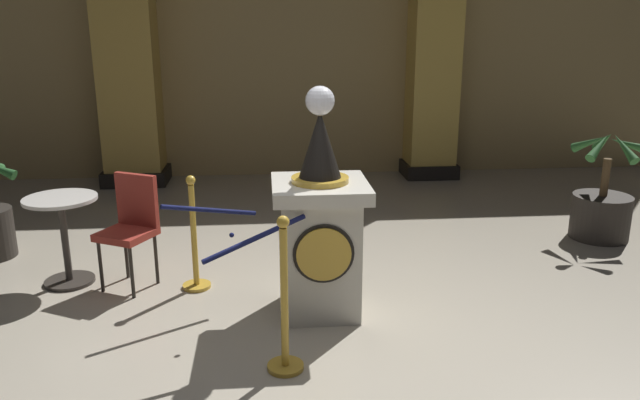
# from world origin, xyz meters

# --- Properties ---
(ground_plane) EXTENTS (11.94, 11.94, 0.00)m
(ground_plane) POSITION_xyz_m (0.00, 0.00, 0.00)
(ground_plane) COLOR #B2A893
(back_wall) EXTENTS (11.94, 0.16, 3.64)m
(back_wall) POSITION_xyz_m (0.00, 5.07, 1.82)
(back_wall) COLOR tan
(back_wall) RESTS_ON ground_plane
(pedestal_clock) EXTENTS (0.71, 0.71, 1.75)m
(pedestal_clock) POSITION_xyz_m (0.11, 0.42, 0.67)
(pedestal_clock) COLOR beige
(pedestal_clock) RESTS_ON ground_plane
(stanchion_near) EXTENTS (0.24, 0.24, 0.99)m
(stanchion_near) POSITION_xyz_m (-0.90, 0.95, 0.34)
(stanchion_near) COLOR gold
(stanchion_near) RESTS_ON ground_plane
(stanchion_far) EXTENTS (0.24, 0.24, 1.05)m
(stanchion_far) POSITION_xyz_m (-0.20, -0.41, 0.37)
(stanchion_far) COLOR gold
(stanchion_far) RESTS_ON ground_plane
(velvet_rope) EXTENTS (1.06, 1.07, 0.22)m
(velvet_rope) POSITION_xyz_m (-0.55, 0.27, 0.79)
(velvet_rope) COLOR #141947
(column_left) EXTENTS (0.91, 0.91, 3.49)m
(column_left) POSITION_xyz_m (-2.10, 4.75, 1.73)
(column_left) COLOR black
(column_left) RESTS_ON ground_plane
(column_right) EXTENTS (0.79, 0.79, 3.49)m
(column_right) POSITION_xyz_m (2.10, 4.75, 1.73)
(column_right) COLOR black
(column_right) RESTS_ON ground_plane
(potted_palm_right) EXTENTS (0.73, 0.74, 1.15)m
(potted_palm_right) POSITION_xyz_m (3.18, 1.85, 0.31)
(potted_palm_right) COLOR #2D2823
(potted_palm_right) RESTS_ON ground_plane
(cafe_table) EXTENTS (0.60, 0.60, 0.77)m
(cafe_table) POSITION_xyz_m (-2.02, 1.15, 0.49)
(cafe_table) COLOR #332D28
(cafe_table) RESTS_ON ground_plane
(cafe_chair_red) EXTENTS (0.54, 0.54, 0.96)m
(cafe_chair_red) POSITION_xyz_m (-1.43, 1.07, 0.57)
(cafe_chair_red) COLOR black
(cafe_chair_red) RESTS_ON ground_plane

